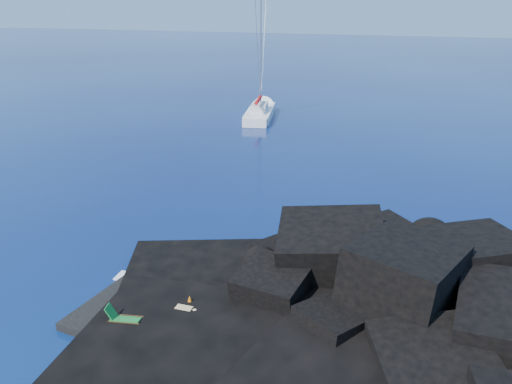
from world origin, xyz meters
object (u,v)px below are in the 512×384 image
Objects in this scene: sailboat at (260,117)px; marker_cone at (190,301)px; sunbather at (184,309)px; deck_chair at (125,315)px.

sailboat is 40.22m from marker_cone.
sunbather is at bearing -87.96° from sailboat.
deck_chair is 2.48m from sunbather.
sailboat is 41.85m from deck_chair.
sailboat reaches higher than marker_cone.
marker_cone is (1.90, 2.12, -0.20)m from deck_chair.
sunbather is (1.88, 1.58, -0.29)m from deck_chair.
deck_chair is 2.85m from marker_cone.
deck_chair is 2.51× the size of marker_cone.
sunbather is 3.61× the size of marker_cone.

